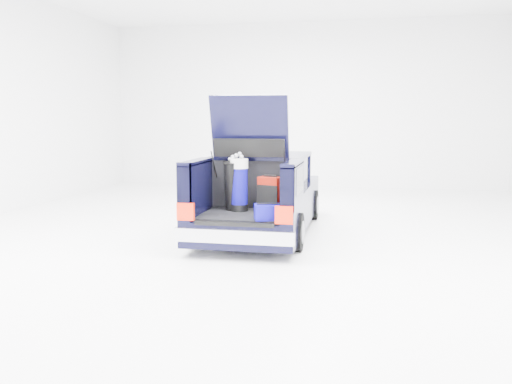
% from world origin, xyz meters
% --- Properties ---
extents(ground, '(14.00, 14.00, 0.00)m').
position_xyz_m(ground, '(0.00, 0.00, 0.00)').
color(ground, white).
rests_on(ground, ground).
extents(car, '(1.87, 4.65, 2.47)m').
position_xyz_m(car, '(-0.00, 0.11, 0.67)').
color(car, black).
rests_on(car, ground).
extents(red_suitcase, '(0.41, 0.35, 0.59)m').
position_xyz_m(red_suitcase, '(0.38, -1.21, 0.88)').
color(red_suitcase, '#6D0C03').
rests_on(red_suitcase, car).
extents(black_golf_bag, '(0.26, 0.36, 0.90)m').
position_xyz_m(black_golf_bag, '(-0.25, -1.22, 1.01)').
color(black_golf_bag, black).
rests_on(black_golf_bag, car).
extents(blue_golf_bag, '(0.33, 0.33, 0.96)m').
position_xyz_m(blue_golf_bag, '(-0.13, -1.23, 1.04)').
color(blue_golf_bag, black).
rests_on(blue_golf_bag, car).
extents(blue_duffel, '(0.54, 0.43, 0.25)m').
position_xyz_m(blue_duffel, '(0.50, -1.90, 0.71)').
color(blue_duffel, '#0A0572').
rests_on(blue_duffel, car).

